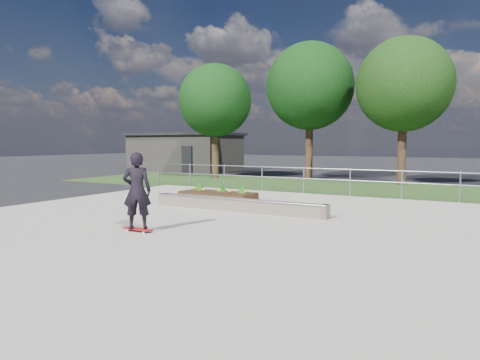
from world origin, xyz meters
name	(u,v)px	position (x,y,z in m)	size (l,w,h in m)	color
ground	(208,223)	(0.00, 0.00, 0.00)	(120.00, 120.00, 0.00)	black
grass_verge	(328,187)	(0.00, 11.00, 0.01)	(30.00, 8.00, 0.02)	#28461C
concrete_slab	(208,222)	(0.00, 0.00, 0.03)	(15.00, 15.00, 0.06)	#A7A094
fence	(304,177)	(0.00, 7.50, 0.77)	(20.06, 0.06, 1.20)	gray
building	(185,152)	(-14.00, 18.00, 1.51)	(8.40, 5.40, 3.00)	#292624
tree_far_left	(215,101)	(-8.00, 13.00, 4.85)	(4.55, 4.55, 7.15)	#342214
tree_mid_left	(310,86)	(-2.50, 15.00, 5.61)	(5.25, 5.25, 8.25)	#321F14
tree_mid_right	(404,85)	(3.00, 14.00, 5.23)	(4.90, 4.90, 7.70)	#311D13
grind_ledge	(237,205)	(-0.14, 1.90, 0.26)	(6.00, 0.44, 0.43)	#665A4B
planter_bed	(218,193)	(-2.34, 4.31, 0.24)	(3.00, 1.20, 0.61)	black
skateboarder	(137,191)	(-0.68, -2.06, 1.07)	(0.82, 0.74, 1.95)	silver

